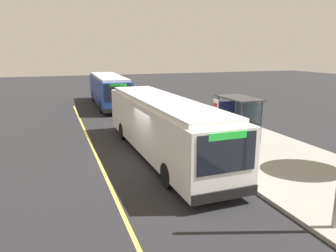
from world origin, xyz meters
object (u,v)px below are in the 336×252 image
(waiting_bench, at_px, (236,131))
(route_sign_post, at_px, (216,119))
(transit_bus_second, at_px, (109,89))
(transit_bus_main, at_px, (162,124))

(waiting_bench, relative_size, route_sign_post, 0.57)
(route_sign_post, bearing_deg, transit_bus_second, -172.44)
(transit_bus_second, distance_m, waiting_bench, 16.14)
(transit_bus_second, bearing_deg, route_sign_post, 7.56)
(transit_bus_second, xyz_separation_m, route_sign_post, (17.48, 2.32, 0.34))
(transit_bus_second, height_order, waiting_bench, transit_bus_second)
(waiting_bench, distance_m, route_sign_post, 3.60)
(waiting_bench, bearing_deg, transit_bus_main, -78.25)
(transit_bus_main, distance_m, route_sign_post, 2.69)
(waiting_bench, height_order, route_sign_post, route_sign_post)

